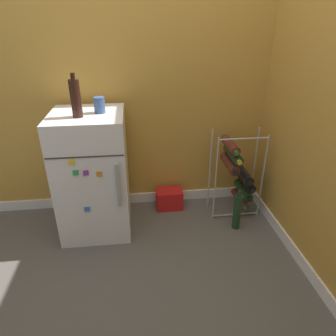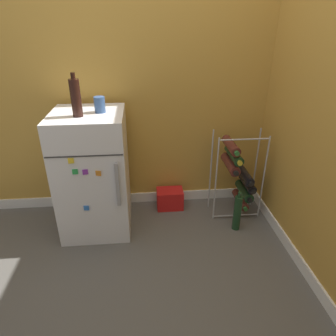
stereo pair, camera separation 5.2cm
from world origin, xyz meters
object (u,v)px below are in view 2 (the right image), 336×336
wine_rack (238,173)px  fridge_top_bottle (76,98)px  mini_fridge (93,173)px  fridge_top_cup (99,105)px  soda_box (170,199)px  loose_bottle_floor (237,213)px

wine_rack → fridge_top_bottle: 1.38m
mini_fridge → fridge_top_cup: 0.53m
wine_rack → soda_box: (-0.56, 0.12, -0.30)m
mini_fridge → wine_rack: bearing=3.6°
soda_box → loose_bottle_floor: (0.50, -0.36, 0.07)m
fridge_top_cup → loose_bottle_floor: (1.00, -0.17, -0.84)m
mini_fridge → fridge_top_cup: size_ratio=8.70×
mini_fridge → wine_rack: size_ratio=1.29×
wine_rack → loose_bottle_floor: (-0.06, -0.24, -0.23)m
mini_fridge → fridge_top_cup: bearing=2.2°
mini_fridge → fridge_top_cup: fridge_top_cup is taller
mini_fridge → loose_bottle_floor: bearing=-8.5°
fridge_top_bottle → fridge_top_cup: bearing=31.9°
fridge_top_cup → fridge_top_bottle: 0.17m
soda_box → fridge_top_cup: fridge_top_cup is taller
soda_box → loose_bottle_floor: loose_bottle_floor is taller
mini_fridge → wine_rack: 1.16m
loose_bottle_floor → mini_fridge: bearing=171.5°
fridge_top_bottle → loose_bottle_floor: fridge_top_bottle is taller
soda_box → mini_fridge: bearing=-162.2°
mini_fridge → fridge_top_bottle: size_ratio=3.34×
wine_rack → loose_bottle_floor: size_ratio=2.16×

